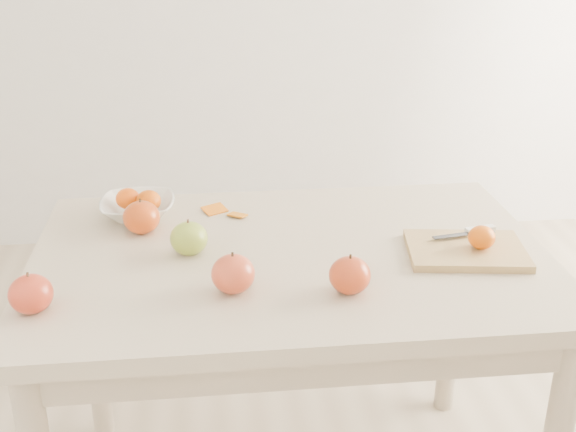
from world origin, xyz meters
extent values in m
cube|color=beige|center=(0.00, 0.00, 0.73)|extent=(1.20, 0.80, 0.04)
cylinder|color=#BCAA8E|center=(-0.54, 0.34, 0.35)|extent=(0.06, 0.06, 0.71)
cylinder|color=#BCAA8E|center=(0.54, 0.34, 0.35)|extent=(0.06, 0.06, 0.71)
cube|color=tan|center=(0.40, -0.06, 0.76)|extent=(0.29, 0.23, 0.02)
ellipsoid|color=#D04907|center=(0.43, -0.07, 0.80)|extent=(0.06, 0.06, 0.05)
imported|color=white|center=(-0.37, 0.26, 0.77)|extent=(0.19, 0.19, 0.05)
ellipsoid|color=#DF5B07|center=(-0.39, 0.27, 0.80)|extent=(0.06, 0.06, 0.05)
ellipsoid|color=#D05607|center=(-0.34, 0.24, 0.80)|extent=(0.06, 0.06, 0.06)
cube|color=orange|center=(-0.17, 0.26, 0.75)|extent=(0.07, 0.07, 0.01)
cube|color=#C66A0E|center=(-0.11, 0.22, 0.75)|extent=(0.06, 0.05, 0.01)
cube|color=white|center=(0.46, 0.02, 0.78)|extent=(0.08, 0.03, 0.01)
cube|color=#3C3E44|center=(0.38, -0.01, 0.78)|extent=(0.10, 0.03, 0.00)
ellipsoid|color=#628F1D|center=(-0.23, 0.02, 0.79)|extent=(0.09, 0.09, 0.08)
ellipsoid|color=maroon|center=(-0.54, -0.21, 0.79)|extent=(0.09, 0.09, 0.08)
ellipsoid|color=maroon|center=(-0.14, -0.17, 0.79)|extent=(0.09, 0.09, 0.08)
ellipsoid|color=maroon|center=(0.10, -0.20, 0.79)|extent=(0.09, 0.09, 0.08)
ellipsoid|color=#9E1703|center=(-0.35, 0.15, 0.79)|extent=(0.09, 0.09, 0.08)
camera|label=1|loc=(-0.17, -1.51, 1.49)|focal=45.00mm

